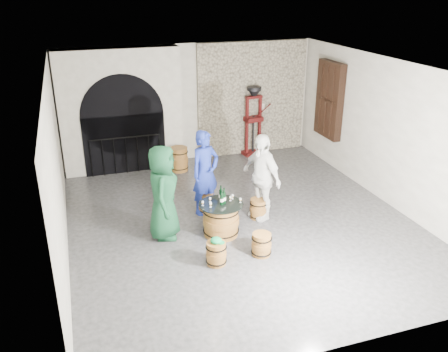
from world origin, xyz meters
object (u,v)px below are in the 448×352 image
object	(u,v)px
barrel_table	(221,219)
wine_bottle_left	(222,198)
barrel_stool_near_left	(216,253)
person_white	(261,177)
corking_press	(254,116)
barrel_stool_near_right	(261,244)
barrel_stool_right	(258,209)
wine_bottle_right	(221,194)
person_green	(163,192)
side_barrel	(179,159)
wine_bottle_center	(224,197)
person_blue	(205,173)
barrel_stool_left	(167,226)
barrel_stool_far	(206,203)

from	to	relation	value
barrel_table	wine_bottle_left	world-z (taller)	wine_bottle_left
barrel_stool_near_left	person_white	bearing A→B (deg)	44.94
barrel_table	person_white	xyz separation A→B (m)	(1.03, 0.45, 0.60)
wine_bottle_left	corking_press	size ratio (longest dim) A/B	0.16
wine_bottle_left	barrel_stool_near_right	bearing A→B (deg)	-62.97
barrel_stool_right	corking_press	xyz separation A→B (m)	(1.35, 3.74, 0.94)
wine_bottle_right	person_green	bearing A→B (deg)	172.13
barrel_stool_near_left	side_barrel	bearing A→B (deg)	84.88
wine_bottle_center	corking_press	world-z (taller)	corking_press
person_white	wine_bottle_center	world-z (taller)	person_white
person_blue	corking_press	world-z (taller)	corking_press
barrel_stool_left	barrel_stool_near_right	bearing A→B (deg)	-39.60
wine_bottle_center	wine_bottle_right	size ratio (longest dim) A/B	1.00
barrel_table	wine_bottle_right	world-z (taller)	wine_bottle_right
barrel_stool_near_left	wine_bottle_right	size ratio (longest dim) A/B	1.35
person_blue	side_barrel	bearing A→B (deg)	68.52
person_white	side_barrel	world-z (taller)	person_white
barrel_stool_left	person_blue	world-z (taller)	person_blue
barrel_stool_right	wine_bottle_left	bearing A→B (deg)	-154.48
barrel_stool_near_right	barrel_stool_right	bearing A→B (deg)	70.10
barrel_table	barrel_stool_left	bearing A→B (deg)	164.29
wine_bottle_right	corking_press	world-z (taller)	corking_press
barrel_stool_near_left	corking_press	size ratio (longest dim) A/B	0.22
barrel_table	barrel_stool_far	xyz separation A→B (m)	(-0.01, 1.07, -0.12)
person_blue	wine_bottle_left	size ratio (longest dim) A/B	5.74
wine_bottle_right	side_barrel	bearing A→B (deg)	90.72
person_white	wine_bottle_right	world-z (taller)	person_white
wine_bottle_center	wine_bottle_right	distance (m)	0.14
wine_bottle_center	barrel_stool_far	bearing A→B (deg)	94.19
person_white	barrel_stool_near_right	bearing A→B (deg)	-39.72
barrel_stool_near_left	corking_press	bearing A→B (deg)	62.05
barrel_stool_left	corking_press	bearing A→B (deg)	49.17
barrel_table	barrel_stool_near_right	distance (m)	1.07
barrel_table	barrel_stool_far	size ratio (longest dim) A/B	2.00
barrel_stool_near_right	person_green	size ratio (longest dim) A/B	0.23
barrel_stool_far	person_green	size ratio (longest dim) A/B	0.23
barrel_stool_near_right	wine_bottle_center	size ratio (longest dim) A/B	1.35
person_white	corking_press	world-z (taller)	corking_press
barrel_table	barrel_stool_far	distance (m)	1.07
side_barrel	corking_press	bearing A→B (deg)	13.27
barrel_stool_left	barrel_stool_right	xyz separation A→B (m)	(2.01, 0.14, 0.00)
barrel_stool_right	person_green	distance (m)	2.18
side_barrel	wine_bottle_left	bearing A→B (deg)	-89.93
wine_bottle_center	corking_press	distance (m)	4.75
barrel_stool_right	corking_press	distance (m)	4.09
barrel_table	barrel_stool_left	world-z (taller)	barrel_table
barrel_table	person_white	distance (m)	1.28
barrel_stool_near_left	person_blue	distance (m)	2.20
corking_press	barrel_table	bearing A→B (deg)	-127.54
barrel_stool_far	barrel_stool_right	bearing A→B (deg)	-32.85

